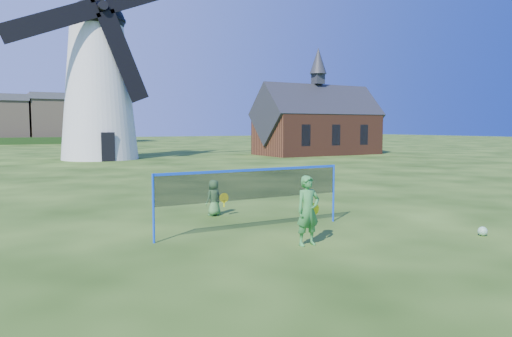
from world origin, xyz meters
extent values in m
plane|color=black|center=(0.00, 0.00, 0.00)|extent=(220.00, 220.00, 0.00)
ellipsoid|color=black|center=(1.87, 28.79, 10.76)|extent=(4.22, 4.22, 3.17)
cylinder|color=black|center=(1.87, 28.79, 10.76)|extent=(4.38, 4.38, 0.18)
cube|color=black|center=(1.87, 25.90, 1.08)|extent=(0.98, 0.12, 2.15)
cube|color=black|center=(1.87, 26.50, 4.89)|extent=(0.68, 0.12, 0.88)
cube|color=black|center=(1.87, 26.97, 8.02)|extent=(0.59, 0.12, 0.78)
cylinder|color=black|center=(1.87, 26.73, 11.34)|extent=(0.68, 1.17, 0.68)
cylinder|color=black|center=(1.87, 31.23, 11.64)|extent=(2.15, 0.12, 2.15)
cylinder|color=black|center=(1.87, 30.74, 11.64)|extent=(0.14, 1.76, 0.14)
cube|color=black|center=(-1.68, 26.49, 9.94)|extent=(6.87, 0.10, 3.79)
cube|color=black|center=(3.27, 26.49, 7.80)|extent=(3.79, 0.10, 6.87)
cube|color=brown|center=(20.76, 25.72, 1.83)|extent=(10.97, 5.49, 3.66)
cube|color=#2D3035|center=(20.76, 25.72, 3.66)|extent=(11.52, 5.59, 5.59)
cube|color=#2D3035|center=(20.76, 25.72, 6.91)|extent=(0.91, 0.91, 0.91)
cone|color=#2D3035|center=(20.76, 25.72, 8.55)|extent=(1.55, 1.55, 2.38)
cube|color=black|center=(17.56, 23.02, 1.83)|extent=(0.91, 0.09, 1.83)
cube|color=black|center=(20.76, 23.02, 1.83)|extent=(0.91, 0.09, 1.83)
cube|color=black|center=(23.96, 23.02, 1.83)|extent=(0.91, 0.09, 1.83)
cylinder|color=blue|center=(-2.67, 0.00, 0.78)|extent=(0.05, 0.05, 1.55)
cylinder|color=blue|center=(2.33, 0.00, 0.78)|extent=(0.05, 0.05, 1.55)
cube|color=black|center=(-0.17, 0.00, 1.15)|extent=(5.00, 0.01, 0.70)
cube|color=blue|center=(-0.17, 0.00, 1.52)|extent=(5.00, 0.02, 0.06)
imported|color=#36883C|center=(0.20, -1.82, 0.76)|extent=(0.57, 0.38, 1.52)
cylinder|color=#FFFB0D|center=(0.48, -1.64, 0.74)|extent=(0.28, 0.02, 0.28)
cube|color=#FFFB0D|center=(0.48, -1.64, 0.57)|extent=(0.03, 0.02, 0.20)
imported|color=#4B8942|center=(-0.16, 2.35, 0.52)|extent=(0.59, 0.48, 1.04)
cylinder|color=#FFFB0D|center=(0.06, 2.13, 0.53)|extent=(0.28, 0.02, 0.28)
cube|color=#FFFB0D|center=(0.06, 2.13, 0.36)|extent=(0.03, 0.02, 0.20)
sphere|color=green|center=(4.33, -3.10, 0.11)|extent=(0.22, 0.22, 0.22)
cube|color=#9A8567|center=(-3.86, 72.00, 3.17)|extent=(6.78, 8.00, 6.33)
cube|color=#4C4C54|center=(-3.86, 72.00, 6.83)|extent=(7.08, 8.40, 1.00)
cube|color=#9A8567|center=(3.46, 72.00, 3.34)|extent=(7.25, 8.00, 6.69)
cube|color=#4C4C54|center=(3.46, 72.00, 7.19)|extent=(7.55, 8.40, 1.00)
cube|color=#9A8567|center=(10.60, 72.00, 3.33)|extent=(6.43, 8.00, 6.67)
cube|color=#4C4C54|center=(10.60, 72.00, 7.17)|extent=(6.73, 8.40, 1.00)
camera|label=1|loc=(-5.77, -10.22, 2.58)|focal=33.60mm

